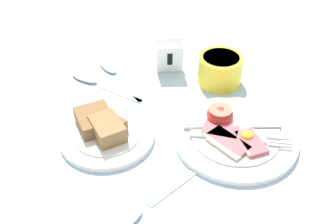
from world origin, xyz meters
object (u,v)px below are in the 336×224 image
number_card (170,57)px  teaspoon_near_cup (137,212)px  teaspoon_by_saucer (113,72)px  bread_plate (105,131)px  teaspoon_stray (94,81)px  breakfast_plate (234,135)px  sugar_cup (220,69)px

number_card → teaspoon_near_cup: (-0.09, -0.39, -0.03)m
teaspoon_by_saucer → teaspoon_near_cup: size_ratio=1.09×
bread_plate → teaspoon_near_cup: 0.19m
teaspoon_near_cup → teaspoon_stray: 0.37m
number_card → teaspoon_by_saucer: bearing=-177.1°
breakfast_plate → teaspoon_stray: 0.34m
sugar_cup → number_card: (-0.11, 0.06, 0.00)m
bread_plate → sugar_cup: sugar_cup is taller
breakfast_plate → teaspoon_near_cup: breakfast_plate is taller
teaspoon_stray → number_card: bearing=-131.6°
bread_plate → teaspoon_by_saucer: bread_plate is taller
number_card → teaspoon_stray: 0.18m
number_card → teaspoon_by_saucer: size_ratio=0.41×
number_card → teaspoon_near_cup: size_ratio=0.44×
number_card → teaspoon_near_cup: bearing=-98.8°
number_card → teaspoon_stray: (-0.17, -0.03, -0.03)m
bread_plate → teaspoon_stray: 0.19m
bread_plate → teaspoon_near_cup: size_ratio=1.07×
breakfast_plate → sugar_cup: (0.01, 0.19, 0.02)m
teaspoon_by_saucer → teaspoon_stray: (-0.04, -0.03, 0.00)m
sugar_cup → teaspoon_by_saucer: size_ratio=0.54×
teaspoon_by_saucer → teaspoon_near_cup: 0.40m
number_card → sugar_cup: bearing=-22.8°
sugar_cup → bread_plate: bearing=-147.8°
teaspoon_near_cup → teaspoon_stray: (-0.08, 0.36, 0.00)m
sugar_cup → teaspoon_by_saucer: sugar_cup is taller
teaspoon_by_saucer → teaspoon_stray: 0.06m
breakfast_plate → teaspoon_near_cup: bearing=-141.3°
sugar_cup → breakfast_plate: bearing=-93.7°
breakfast_plate → teaspoon_by_saucer: 0.33m
number_card → teaspoon_by_saucer: (-0.13, 0.00, -0.03)m
number_card → teaspoon_stray: size_ratio=0.45×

